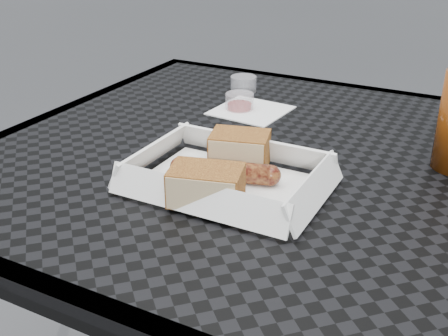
# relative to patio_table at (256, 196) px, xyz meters

# --- Properties ---
(patio_table) EXTENTS (0.80, 0.80, 0.74)m
(patio_table) POSITION_rel_patio_table_xyz_m (0.00, 0.00, 0.00)
(patio_table) COLOR black
(patio_table) RESTS_ON ground
(food_tray) EXTENTS (0.22, 0.15, 0.00)m
(food_tray) POSITION_rel_patio_table_xyz_m (0.01, -0.12, 0.08)
(food_tray) COLOR white
(food_tray) RESTS_ON patio_table
(bratwurst) EXTENTS (0.14, 0.06, 0.03)m
(bratwurst) POSITION_rel_patio_table_xyz_m (0.01, -0.12, 0.09)
(bratwurst) COLOR brown
(bratwurst) RESTS_ON food_tray
(bread_near) EXTENTS (0.09, 0.07, 0.05)m
(bread_near) POSITION_rel_patio_table_xyz_m (0.00, -0.07, 0.10)
(bread_near) COLOR #8F5B23
(bread_near) RESTS_ON food_tray
(bread_far) EXTENTS (0.10, 0.08, 0.04)m
(bread_far) POSITION_rel_patio_table_xyz_m (0.01, -0.18, 0.10)
(bread_far) COLOR #8F5B23
(bread_far) RESTS_ON food_tray
(veg_garnish) EXTENTS (0.03, 0.03, 0.00)m
(veg_garnish) POSITION_rel_patio_table_xyz_m (0.08, -0.17, 0.08)
(veg_garnish) COLOR #EA530A
(veg_garnish) RESTS_ON food_tray
(napkin) EXTENTS (0.13, 0.13, 0.00)m
(napkin) POSITION_rel_patio_table_xyz_m (-0.08, 0.16, 0.08)
(napkin) COLOR white
(napkin) RESTS_ON patio_table
(condiment_cup_sauce) EXTENTS (0.05, 0.05, 0.03)m
(condiment_cup_sauce) POSITION_rel_patio_table_xyz_m (-0.10, 0.15, 0.09)
(condiment_cup_sauce) COLOR maroon
(condiment_cup_sauce) RESTS_ON patio_table
(condiment_cup_empty) EXTENTS (0.05, 0.05, 0.03)m
(condiment_cup_empty) POSITION_rel_patio_table_xyz_m (-0.14, 0.25, 0.09)
(condiment_cup_empty) COLOR silver
(condiment_cup_empty) RESTS_ON patio_table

